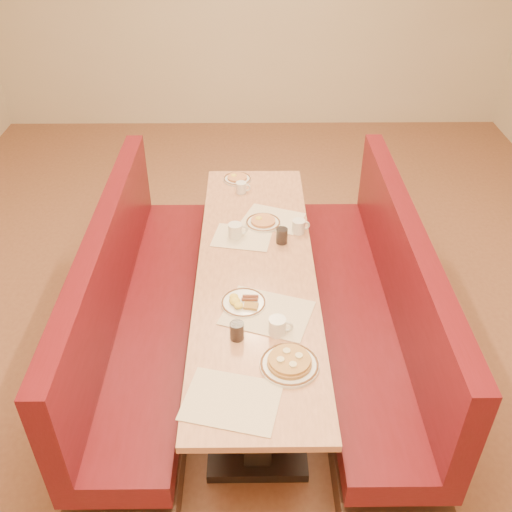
{
  "coord_description": "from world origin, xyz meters",
  "views": [
    {
      "loc": [
        -0.03,
        -2.72,
        2.79
      ],
      "look_at": [
        0.0,
        -0.02,
        0.85
      ],
      "focal_mm": 40.0,
      "sensor_mm": 36.0,
      "label": 1
    }
  ],
  "objects_px": {
    "booth_right": "(371,316)",
    "pancake_plate": "(289,363)",
    "eggs_plate": "(243,302)",
    "soda_tumbler_near": "(237,331)",
    "coffee_mug_b": "(236,230)",
    "soda_tumbler_mid": "(282,236)",
    "coffee_mug_c": "(299,226)",
    "booth_left": "(141,317)",
    "coffee_mug_a": "(278,326)",
    "coffee_mug_d": "(242,187)",
    "diner_table": "(256,315)"
  },
  "relations": [
    {
      "from": "eggs_plate",
      "to": "coffee_mug_b",
      "type": "height_order",
      "value": "coffee_mug_b"
    },
    {
      "from": "booth_right",
      "to": "eggs_plate",
      "type": "bearing_deg",
      "value": -157.59
    },
    {
      "from": "pancake_plate",
      "to": "soda_tumbler_near",
      "type": "xyz_separation_m",
      "value": [
        -0.26,
        0.2,
        0.03
      ]
    },
    {
      "from": "booth_right",
      "to": "soda_tumbler_near",
      "type": "relative_size",
      "value": 25.07
    },
    {
      "from": "soda_tumbler_near",
      "to": "pancake_plate",
      "type": "bearing_deg",
      "value": -37.75
    },
    {
      "from": "eggs_plate",
      "to": "pancake_plate",
      "type": "bearing_deg",
      "value": -63.61
    },
    {
      "from": "booth_right",
      "to": "soda_tumbler_mid",
      "type": "bearing_deg",
      "value": 154.61
    },
    {
      "from": "soda_tumbler_mid",
      "to": "diner_table",
      "type": "bearing_deg",
      "value": -121.69
    },
    {
      "from": "diner_table",
      "to": "soda_tumbler_mid",
      "type": "relative_size",
      "value": 24.71
    },
    {
      "from": "booth_left",
      "to": "coffee_mug_b",
      "type": "height_order",
      "value": "booth_left"
    },
    {
      "from": "pancake_plate",
      "to": "eggs_plate",
      "type": "distance_m",
      "value": 0.52
    },
    {
      "from": "booth_left",
      "to": "eggs_plate",
      "type": "xyz_separation_m",
      "value": [
        0.66,
        -0.33,
        0.4
      ]
    },
    {
      "from": "coffee_mug_a",
      "to": "coffee_mug_b",
      "type": "xyz_separation_m",
      "value": [
        -0.23,
        0.9,
        0.0
      ]
    },
    {
      "from": "eggs_plate",
      "to": "coffee_mug_d",
      "type": "bearing_deg",
      "value": 90.91
    },
    {
      "from": "eggs_plate",
      "to": "coffee_mug_c",
      "type": "distance_m",
      "value": 0.8
    },
    {
      "from": "coffee_mug_b",
      "to": "pancake_plate",
      "type": "bearing_deg",
      "value": -86.81
    },
    {
      "from": "soda_tumbler_near",
      "to": "coffee_mug_b",
      "type": "bearing_deg",
      "value": 91.44
    },
    {
      "from": "pancake_plate",
      "to": "coffee_mug_b",
      "type": "xyz_separation_m",
      "value": [
        -0.28,
        1.13,
        0.03
      ]
    },
    {
      "from": "coffee_mug_c",
      "to": "soda_tumbler_near",
      "type": "xyz_separation_m",
      "value": [
        -0.39,
        -0.98,
        0.0
      ]
    },
    {
      "from": "soda_tumbler_near",
      "to": "soda_tumbler_mid",
      "type": "xyz_separation_m",
      "value": [
        0.27,
        0.86,
        0.0
      ]
    },
    {
      "from": "coffee_mug_b",
      "to": "coffee_mug_d",
      "type": "relative_size",
      "value": 1.18
    },
    {
      "from": "coffee_mug_b",
      "to": "coffee_mug_d",
      "type": "distance_m",
      "value": 0.58
    },
    {
      "from": "diner_table",
      "to": "coffee_mug_a",
      "type": "bearing_deg",
      "value": -79.19
    },
    {
      "from": "booth_right",
      "to": "pancake_plate",
      "type": "distance_m",
      "value": 1.07
    },
    {
      "from": "booth_right",
      "to": "eggs_plate",
      "type": "height_order",
      "value": "booth_right"
    },
    {
      "from": "booth_right",
      "to": "coffee_mug_c",
      "type": "relative_size",
      "value": 21.15
    },
    {
      "from": "soda_tumbler_near",
      "to": "booth_right",
      "type": "bearing_deg",
      "value": 35.53
    },
    {
      "from": "coffee_mug_b",
      "to": "coffee_mug_c",
      "type": "bearing_deg",
      "value": -3.46
    },
    {
      "from": "coffee_mug_c",
      "to": "coffee_mug_b",
      "type": "bearing_deg",
      "value": 175.47
    },
    {
      "from": "diner_table",
      "to": "coffee_mug_b",
      "type": "relative_size",
      "value": 19.7
    },
    {
      "from": "coffee_mug_b",
      "to": "eggs_plate",
      "type": "bearing_deg",
      "value": -96.39
    },
    {
      "from": "coffee_mug_b",
      "to": "coffee_mug_a",
      "type": "bearing_deg",
      "value": -86.13
    },
    {
      "from": "soda_tumbler_mid",
      "to": "eggs_plate",
      "type": "bearing_deg",
      "value": -111.84
    },
    {
      "from": "diner_table",
      "to": "pancake_plate",
      "type": "height_order",
      "value": "pancake_plate"
    },
    {
      "from": "coffee_mug_c",
      "to": "soda_tumbler_mid",
      "type": "height_order",
      "value": "soda_tumbler_mid"
    },
    {
      "from": "booth_left",
      "to": "booth_right",
      "type": "xyz_separation_m",
      "value": [
        1.46,
        0.0,
        0.0
      ]
    },
    {
      "from": "pancake_plate",
      "to": "coffee_mug_b",
      "type": "distance_m",
      "value": 1.16
    },
    {
      "from": "coffee_mug_a",
      "to": "coffee_mug_c",
      "type": "distance_m",
      "value": 0.96
    },
    {
      "from": "booth_right",
      "to": "soda_tumbler_near",
      "type": "xyz_separation_m",
      "value": [
        -0.83,
        -0.6,
        0.44
      ]
    },
    {
      "from": "coffee_mug_c",
      "to": "booth_left",
      "type": "bearing_deg",
      "value": -170.99
    },
    {
      "from": "eggs_plate",
      "to": "coffee_mug_a",
      "type": "relative_size",
      "value": 1.96
    },
    {
      "from": "booth_left",
      "to": "soda_tumbler_near",
      "type": "distance_m",
      "value": 0.97
    },
    {
      "from": "booth_right",
      "to": "pancake_plate",
      "type": "height_order",
      "value": "booth_right"
    },
    {
      "from": "diner_table",
      "to": "coffee_mug_c",
      "type": "relative_size",
      "value": 21.15
    },
    {
      "from": "pancake_plate",
      "to": "coffee_mug_d",
      "type": "bearing_deg",
      "value": 98.29
    },
    {
      "from": "booth_left",
      "to": "coffee_mug_c",
      "type": "height_order",
      "value": "booth_left"
    },
    {
      "from": "pancake_plate",
      "to": "coffee_mug_c",
      "type": "height_order",
      "value": "coffee_mug_c"
    },
    {
      "from": "booth_right",
      "to": "coffee_mug_d",
      "type": "relative_size",
      "value": 23.17
    },
    {
      "from": "eggs_plate",
      "to": "coffee_mug_a",
      "type": "bearing_deg",
      "value": -51.44
    },
    {
      "from": "coffee_mug_a",
      "to": "coffee_mug_b",
      "type": "bearing_deg",
      "value": 108.49
    }
  ]
}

